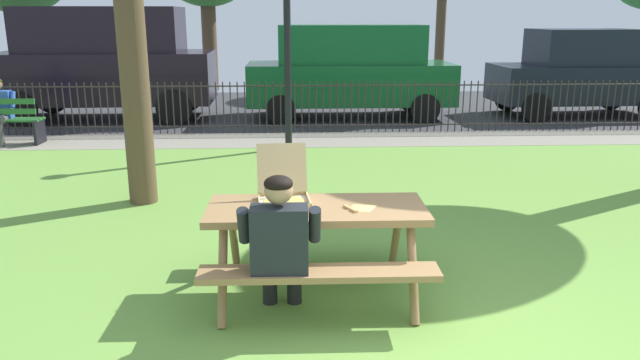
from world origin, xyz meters
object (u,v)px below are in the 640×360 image
(parked_car_left, at_px, (350,69))
(parked_car_center, at_px, (580,72))
(parked_car_far_left, at_px, (105,61))
(pizza_box_open, at_px, (283,192))
(adult_at_table, at_px, (280,242))
(pizza_slice_on_table, at_px, (359,208))
(lamp_post_walkway, at_px, (287,12))
(picnic_table_foreground, at_px, (317,226))

(parked_car_left, xyz_separation_m, parked_car_center, (5.33, 0.00, -0.09))
(parked_car_far_left, relative_size, parked_car_center, 1.21)
(pizza_box_open, height_order, adult_at_table, pizza_box_open)
(parked_car_far_left, height_order, parked_car_left, parked_car_far_left)
(parked_car_left, relative_size, parked_car_center, 1.17)
(pizza_box_open, distance_m, pizza_slice_on_table, 0.66)
(adult_at_table, relative_size, lamp_post_walkway, 0.31)
(parked_car_far_left, bearing_deg, parked_car_center, -0.00)
(adult_at_table, bearing_deg, parked_car_center, 55.18)
(adult_at_table, height_order, parked_car_center, parked_car_center)
(picnic_table_foreground, bearing_deg, parked_car_center, 54.96)
(pizza_slice_on_table, xyz_separation_m, parked_car_left, (0.77, 9.26, 0.32))
(parked_car_left, bearing_deg, pizza_box_open, -98.74)
(pizza_slice_on_table, xyz_separation_m, lamp_post_walkway, (-0.62, 5.91, 1.56))
(picnic_table_foreground, relative_size, parked_car_left, 0.39)
(picnic_table_foreground, distance_m, pizza_slice_on_table, 0.40)
(lamp_post_walkway, relative_size, parked_car_left, 0.82)
(lamp_post_walkway, bearing_deg, adult_at_table, -90.23)
(picnic_table_foreground, xyz_separation_m, pizza_slice_on_table, (0.35, -0.07, 0.18))
(pizza_slice_on_table, bearing_deg, parked_car_center, 56.63)
(lamp_post_walkway, bearing_deg, parked_car_center, 26.48)
(picnic_table_foreground, bearing_deg, pizza_box_open, 152.17)
(pizza_box_open, xyz_separation_m, parked_car_center, (6.72, 9.04, 0.15))
(adult_at_table, relative_size, parked_car_far_left, 0.25)
(picnic_table_foreground, xyz_separation_m, pizza_box_open, (-0.27, 0.14, 0.26))
(adult_at_table, distance_m, parked_car_center, 11.80)
(pizza_box_open, bearing_deg, parked_car_center, 53.39)
(parked_car_left, bearing_deg, parked_car_center, 0.00)
(pizza_slice_on_table, distance_m, adult_at_table, 0.78)
(pizza_slice_on_table, distance_m, parked_car_far_left, 10.39)
(lamp_post_walkway, xyz_separation_m, parked_car_left, (1.39, 3.34, -1.24))
(picnic_table_foreground, relative_size, adult_at_table, 1.52)
(pizza_box_open, bearing_deg, parked_car_left, 81.26)
(parked_car_left, distance_m, parked_car_center, 5.33)
(lamp_post_walkway, xyz_separation_m, parked_car_far_left, (-4.07, 3.34, -1.03))
(adult_at_table, xyz_separation_m, parked_car_left, (1.41, 9.69, 0.44))
(adult_at_table, bearing_deg, lamp_post_walkway, 89.77)
(picnic_table_foreground, bearing_deg, adult_at_table, -120.54)
(picnic_table_foreground, relative_size, parked_car_far_left, 0.38)
(adult_at_table, bearing_deg, pizza_slice_on_table, 33.86)
(pizza_slice_on_table, distance_m, parked_car_center, 11.08)
(parked_car_center, bearing_deg, pizza_slice_on_table, -123.37)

